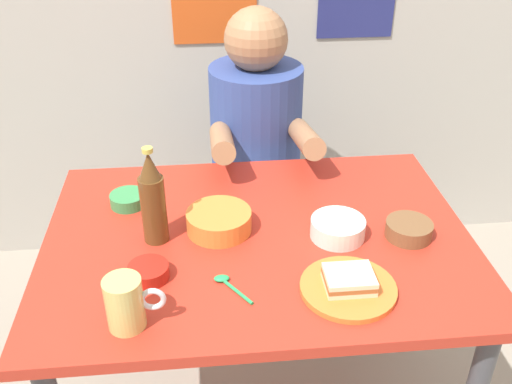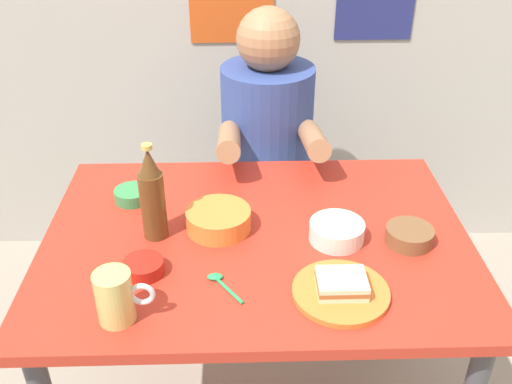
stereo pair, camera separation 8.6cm
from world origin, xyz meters
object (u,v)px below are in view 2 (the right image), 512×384
object	(u,v)px
plate_orange	(341,292)
beer_bottle	(152,196)
sandwich	(342,284)
beer_mug	(116,297)
soup_bowl_orange	(218,219)
person_seated	(267,125)
dining_table	(257,263)
stool	(266,222)

from	to	relation	value
plate_orange	beer_bottle	xyz separation A→B (m)	(-0.44, 0.24, 0.11)
sandwich	beer_mug	distance (m)	0.49
soup_bowl_orange	beer_bottle	bearing A→B (deg)	-171.38
soup_bowl_orange	person_seated	bearing A→B (deg)	75.14
dining_table	beer_mug	distance (m)	0.45
plate_orange	sandwich	xyz separation A→B (m)	(-0.00, 0.00, 0.02)
dining_table	plate_orange	distance (m)	0.31
dining_table	sandwich	world-z (taller)	sandwich
sandwich	beer_bottle	size ratio (longest dim) A/B	0.42
stool	beer_bottle	distance (m)	0.86
dining_table	soup_bowl_orange	xyz separation A→B (m)	(-0.10, 0.03, 0.12)
stool	beer_mug	bearing A→B (deg)	-111.27
person_seated	sandwich	size ratio (longest dim) A/B	6.54
sandwich	beer_bottle	world-z (taller)	beer_bottle
dining_table	stool	size ratio (longest dim) A/B	2.44
stool	person_seated	bearing A→B (deg)	-90.00
beer_mug	beer_bottle	world-z (taller)	beer_bottle
plate_orange	soup_bowl_orange	world-z (taller)	soup_bowl_orange
person_seated	beer_bottle	size ratio (longest dim) A/B	2.75
stool	beer_mug	size ratio (longest dim) A/B	3.57
plate_orange	sandwich	world-z (taller)	sandwich
soup_bowl_orange	sandwich	bearing A→B (deg)	-43.67
person_seated	plate_orange	bearing A→B (deg)	-81.66
dining_table	person_seated	bearing A→B (deg)	84.75
dining_table	soup_bowl_orange	bearing A→B (deg)	161.64
sandwich	plate_orange	bearing A→B (deg)	-45.00
plate_orange	beer_mug	world-z (taller)	beer_mug
sandwich	beer_bottle	distance (m)	0.51
dining_table	beer_bottle	bearing A→B (deg)	178.17
plate_orange	beer_bottle	size ratio (longest dim) A/B	0.84
stool	beer_mug	distance (m)	1.09
soup_bowl_orange	beer_mug	bearing A→B (deg)	-121.94
stool	person_seated	distance (m)	0.42
dining_table	beer_mug	world-z (taller)	beer_mug
dining_table	sandwich	size ratio (longest dim) A/B	10.00
stool	plate_orange	xyz separation A→B (m)	(0.13, -0.87, 0.40)
plate_orange	sandwich	bearing A→B (deg)	135.00
stool	sandwich	world-z (taller)	sandwich
sandwich	beer_bottle	bearing A→B (deg)	151.15
plate_orange	beer_mug	size ratio (longest dim) A/B	1.75
dining_table	plate_orange	bearing A→B (deg)	-52.25
plate_orange	beer_mug	distance (m)	0.49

